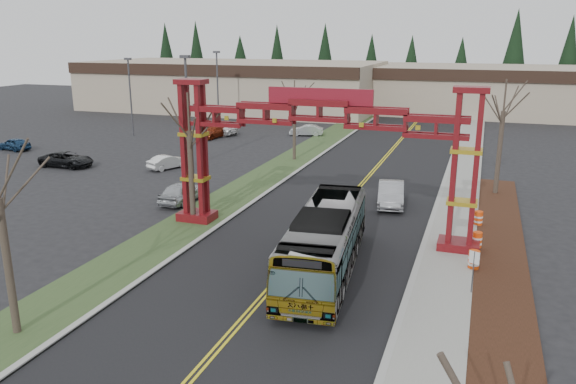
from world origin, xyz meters
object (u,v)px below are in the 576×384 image
at_px(retail_building_west, 234,85).
at_px(barrel_south, 474,261).
at_px(parked_car_near_a, 182,192).
at_px(barrel_mid, 477,241).
at_px(silver_sedan, 391,194).
at_px(barrel_north, 478,219).
at_px(gateway_arch, 319,135).
at_px(light_pole_mid, 130,91).
at_px(bare_tree_median_far, 294,102).
at_px(street_sign, 474,264).
at_px(parked_car_mid_b, 14,144).
at_px(transit_bus, 325,241).
at_px(light_pole_near, 187,104).
at_px(light_pole_far, 217,83).
at_px(parked_car_far_a, 306,130).
at_px(parked_car_near_b, 168,162).
at_px(parked_car_near_c, 67,159).
at_px(parked_car_far_b, 218,129).
at_px(parked_car_mid_a, 213,132).
at_px(bare_tree_median_mid, 189,132).
at_px(retail_building_east, 495,90).
at_px(bare_tree_right_far, 503,112).

relative_size(retail_building_west, barrel_south, 43.85).
distance_m(parked_car_near_a, barrel_mid, 20.14).
relative_size(silver_sedan, parked_car_near_a, 1.12).
distance_m(barrel_south, barrel_north, 7.21).
bearing_deg(gateway_arch, light_pole_mid, 139.43).
height_order(bare_tree_median_far, street_sign, bare_tree_median_far).
xyz_separation_m(silver_sedan, parked_car_mid_b, (-39.96, 6.88, -0.16)).
xyz_separation_m(transit_bus, barrel_south, (6.97, 2.74, -1.13)).
bearing_deg(barrel_south, light_pole_near, 147.28).
bearing_deg(parked_car_near_a, light_pole_far, -68.03).
bearing_deg(parked_car_far_a, street_sign, 15.97).
bearing_deg(bare_tree_median_far, parked_car_near_b, -142.81).
height_order(parked_car_near_b, light_pole_near, light_pole_near).
relative_size(parked_car_near_c, parked_car_far_b, 1.00).
bearing_deg(parked_car_mid_a, gateway_arch, -43.32).
bearing_deg(parked_car_far_a, parked_car_mid_b, -66.17).
xyz_separation_m(transit_bus, light_pole_near, (-17.79, 18.65, 4.03)).
bearing_deg(parked_car_mid_a, transit_bus, -45.63).
bearing_deg(parked_car_far_a, parked_car_near_a, -11.50).
xyz_separation_m(gateway_arch, bare_tree_median_mid, (-8.00, -0.51, -0.17)).
bearing_deg(silver_sedan, barrel_north, -34.21).
bearing_deg(parked_car_near_a, silver_sedan, -163.61).
xyz_separation_m(retail_building_east, barrel_south, (-1.14, -64.43, -2.99)).
distance_m(retail_building_east, bare_tree_median_far, 46.27).
bearing_deg(parked_car_near_b, gateway_arch, 167.49).
distance_m(retail_building_east, parked_car_mid_b, 66.84).
height_order(retail_building_east, parked_car_mid_a, retail_building_east).
relative_size(gateway_arch, light_pole_near, 1.85).
height_order(retail_building_west, parked_car_near_b, retail_building_west).
bearing_deg(retail_building_east, barrel_south, -91.02).
xyz_separation_m(silver_sedan, barrel_mid, (5.88, -6.84, -0.32)).
relative_size(retail_building_west, light_pole_mid, 5.10).
height_order(bare_tree_median_mid, street_sign, bare_tree_median_mid).
height_order(silver_sedan, barrel_south, silver_sedan).
bearing_deg(parked_car_near_a, parked_car_near_b, -53.91).
relative_size(gateway_arch, barrel_south, 17.35).
height_order(gateway_arch, barrel_mid, gateway_arch).
xyz_separation_m(gateway_arch, parked_car_mid_b, (-36.88, 14.40, -5.33)).
height_order(barrel_mid, barrel_north, barrel_mid).
relative_size(silver_sedan, light_pole_mid, 0.54).
height_order(parked_car_far_a, light_pole_far, light_pole_far).
bearing_deg(parked_car_near_b, bare_tree_right_far, -156.02).
distance_m(parked_car_near_a, parked_car_near_c, 16.79).
distance_m(parked_car_far_b, light_pole_far, 8.92).
height_order(parked_car_near_c, bare_tree_median_far, bare_tree_median_far).
bearing_deg(bare_tree_median_mid, parked_car_far_b, 113.43).
bearing_deg(barrel_mid, street_sign, -90.93).
bearing_deg(transit_bus, bare_tree_median_mid, 148.43).
bearing_deg(barrel_south, retail_building_west, 124.55).
bearing_deg(light_pole_mid, bare_tree_median_mid, -49.81).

